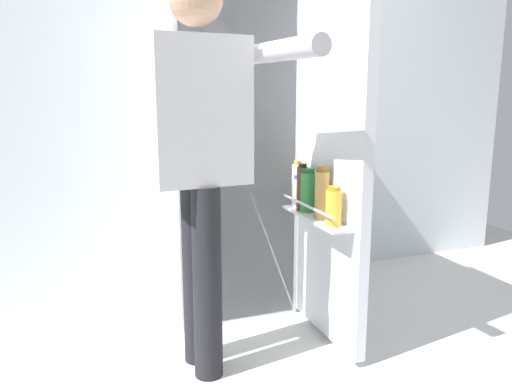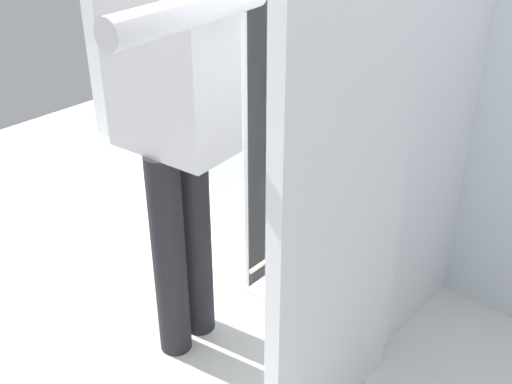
% 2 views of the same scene
% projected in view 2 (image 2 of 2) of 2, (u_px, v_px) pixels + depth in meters
% --- Properties ---
extents(ground_plane, '(5.46, 5.46, 0.00)m').
position_uv_depth(ground_plane, '(262.00, 357.00, 2.36)').
color(ground_plane, silver).
extents(refrigerator, '(0.68, 1.20, 1.66)m').
position_uv_depth(refrigerator, '(358.00, 118.00, 2.26)').
color(refrigerator, silver).
rests_on(refrigerator, ground_plane).
extents(person, '(0.56, 0.68, 1.64)m').
position_uv_depth(person, '(175.00, 103.00, 1.98)').
color(person, black).
rests_on(person, ground_plane).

